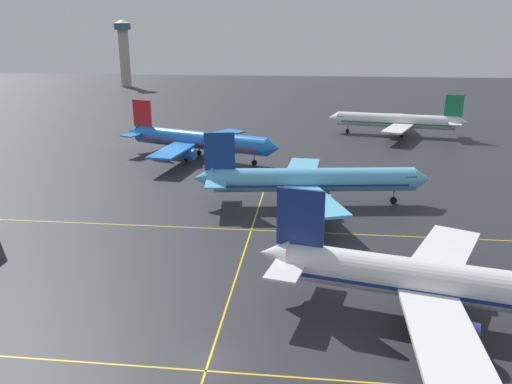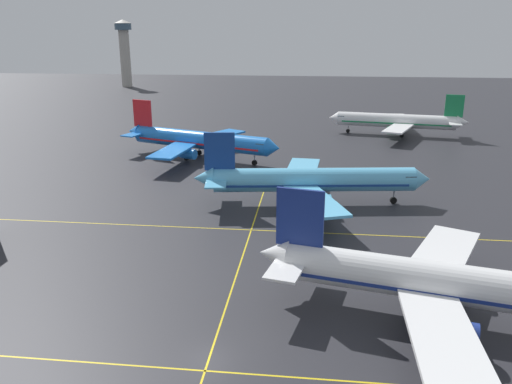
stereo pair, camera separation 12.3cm
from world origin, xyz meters
The scene contains 7 objects.
ground_plane centered at (0.00, 0.00, 0.00)m, with size 600.00×600.00×0.00m, color #28282D.
airliner_front_gate centered at (22.74, 8.50, 4.32)m, with size 40.38×34.31×12.65m.
airliner_second_row centered at (8.58, 44.28, 4.27)m, with size 40.18×34.36×12.49m.
airliner_third_row centered at (-17.57, 74.26, 4.30)m, with size 39.37×33.71×12.61m.
airliner_far_left_stand centered at (32.11, 107.44, 4.05)m, with size 38.09×32.47×11.87m.
taxiway_markings centered at (0.00, 14.66, 0.00)m, with size 148.24×73.32×0.01m.
control_tower centered at (-89.20, 224.43, 19.66)m, with size 8.82×8.82×33.50m.
Camera 1 is at (8.60, -39.28, 28.51)m, focal length 35.97 mm.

